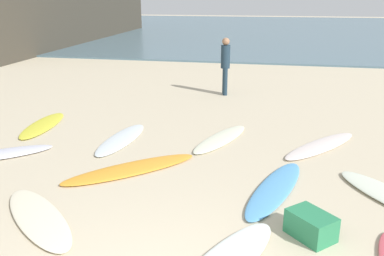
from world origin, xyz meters
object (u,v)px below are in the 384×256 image
at_px(surfboard_2, 39,217).
at_px(surfboard_8, 2,154).
at_px(surfboard_1, 321,146).
at_px(beachgoer_near, 225,63).
at_px(surfboard_0, 121,139).
at_px(surfboard_5, 131,169).
at_px(surfboard_4, 275,188).
at_px(beach_cooler, 311,225).
at_px(surfboard_10, 221,139).
at_px(surfboard_6, 43,125).

xyz_separation_m(surfboard_2, surfboard_8, (-2.02, 2.00, 0.01)).
xyz_separation_m(surfboard_1, beachgoer_near, (-2.56, 4.25, 0.94)).
height_order(surfboard_0, surfboard_5, surfboard_5).
xyz_separation_m(surfboard_4, beach_cooler, (0.47, -1.25, 0.13)).
bearing_deg(surfboard_10, surfboard_1, 19.70).
bearing_deg(surfboard_10, surfboard_8, -136.31).
bearing_deg(surfboard_1, beach_cooler, -60.31).
bearing_deg(surfboard_6, surfboard_5, -41.60).
height_order(surfboard_5, beach_cooler, beach_cooler).
height_order(surfboard_8, beachgoer_near, beachgoer_near).
xyz_separation_m(surfboard_1, surfboard_5, (-3.42, -1.92, -0.00)).
bearing_deg(surfboard_2, surfboard_5, 21.41).
bearing_deg(surfboard_2, surfboard_6, 71.95).
xyz_separation_m(surfboard_6, beach_cooler, (5.94, -3.53, 0.13)).
bearing_deg(surfboard_1, surfboard_2, -100.68).
xyz_separation_m(surfboard_1, beach_cooler, (-0.42, -3.44, 0.13)).
height_order(surfboard_0, surfboard_8, surfboard_8).
relative_size(surfboard_0, surfboard_10, 1.00).
bearing_deg(surfboard_1, surfboard_8, -127.10).
xyz_separation_m(surfboard_4, surfboard_6, (-5.47, 2.28, -0.00)).
bearing_deg(surfboard_0, beach_cooler, -35.04).
bearing_deg(surfboard_6, surfboard_1, -8.11).
distance_m(surfboard_2, surfboard_6, 4.48).
relative_size(surfboard_0, surfboard_4, 0.92).
xyz_separation_m(surfboard_0, surfboard_5, (0.75, -1.46, 0.00)).
distance_m(surfboard_6, surfboard_8, 1.89).
bearing_deg(surfboard_10, surfboard_2, -98.33).
height_order(surfboard_2, surfboard_5, surfboard_2).
xyz_separation_m(surfboard_1, surfboard_4, (-0.89, -2.19, -0.00)).
xyz_separation_m(surfboard_0, surfboard_2, (0.06, -3.32, 0.00)).
relative_size(surfboard_0, surfboard_1, 0.91).
bearing_deg(surfboard_5, beachgoer_near, -51.11).
xyz_separation_m(surfboard_1, surfboard_8, (-6.12, -1.78, 0.01)).
height_order(surfboard_2, beach_cooler, beach_cooler).
distance_m(surfboard_4, surfboard_6, 5.93).
bearing_deg(surfboard_4, surfboard_6, 173.75).
height_order(surfboard_6, beach_cooler, beach_cooler).
bearing_deg(beachgoer_near, surfboard_2, -23.42).
height_order(surfboard_0, beach_cooler, beach_cooler).
height_order(surfboard_5, surfboard_6, surfboard_6).
bearing_deg(surfboard_5, surfboard_4, -139.32).
relative_size(surfboard_10, beachgoer_near, 1.22).
bearing_deg(surfboard_10, beachgoer_near, 116.31).
bearing_deg(surfboard_1, surfboard_4, -75.42).
bearing_deg(surfboard_4, surfboard_2, -137.32).
xyz_separation_m(surfboard_5, surfboard_6, (-2.94, 2.01, 0.00)).
height_order(surfboard_4, surfboard_10, surfboard_4).
relative_size(surfboard_4, surfboard_8, 1.21).
bearing_deg(beach_cooler, surfboard_1, 82.99).
distance_m(surfboard_0, surfboard_5, 1.64).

